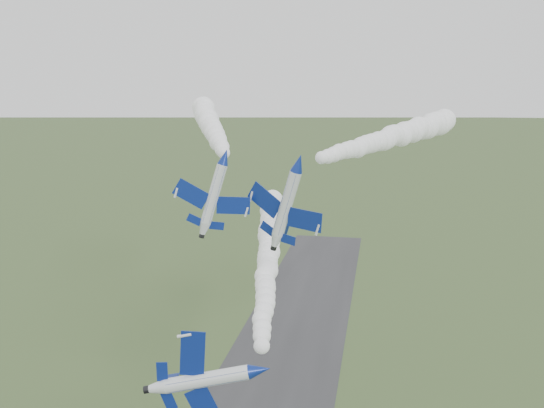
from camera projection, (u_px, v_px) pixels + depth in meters
The scene contains 6 objects.
jet_lead at pixel (260, 371), 60.21m from camera, with size 3.98×12.95×10.55m.
smoke_trail_jet_lead at pixel (268, 249), 98.46m from camera, with size 4.46×71.57×4.46m, color white, non-canonical shape.
jet_pair_left at pixel (225, 157), 80.73m from camera, with size 10.27×12.45×4.01m.
smoke_trail_jet_pair_left at pixel (210, 124), 115.48m from camera, with size 5.04×66.29×5.04m, color white, non-canonical shape.
jet_pair_right at pixel (298, 163), 78.12m from camera, with size 11.22×13.51×4.51m.
smoke_trail_jet_pair_right at pixel (394, 137), 102.29m from camera, with size 4.62×52.64×4.62m, color white, non-canonical shape.
Camera 1 is at (18.93, -59.00, 56.38)m, focal length 40.00 mm.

